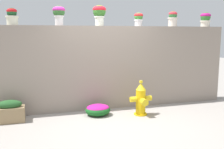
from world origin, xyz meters
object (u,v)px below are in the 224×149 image
object	(u,v)px
potted_plant_6	(205,18)
fire_hydrant	(141,100)
potted_plant_5	(173,18)
flower_bush_left	(98,109)
potted_plant_1	(12,16)
potted_plant_4	(139,18)
potted_plant_2	(59,13)
planter_box	(10,112)
potted_plant_3	(99,13)

from	to	relation	value
potted_plant_6	fire_hydrant	size ratio (longest dim) A/B	0.49
potted_plant_5	flower_bush_left	distance (m)	3.00
potted_plant_1	potted_plant_5	world-z (taller)	potted_plant_5
potted_plant_6	flower_bush_left	size ratio (longest dim) A/B	0.68
potted_plant_4	flower_bush_left	size ratio (longest dim) A/B	0.59
potted_plant_2	potted_plant_6	xyz separation A→B (m)	(3.86, 0.04, -0.06)
potted_plant_2	potted_plant_5	xyz separation A→B (m)	(2.84, -0.04, -0.06)
potted_plant_4	planter_box	xyz separation A→B (m)	(-3.03, -0.52, -1.96)
potted_plant_1	potted_plant_4	distance (m)	2.92
potted_plant_4	fire_hydrant	xyz separation A→B (m)	(-0.26, -0.84, -1.83)
potted_plant_3	potted_plant_5	bearing A→B (deg)	-1.81
fire_hydrant	planter_box	bearing A→B (deg)	173.41
potted_plant_1	potted_plant_2	world-z (taller)	potted_plant_2
potted_plant_1	potted_plant_4	xyz separation A→B (m)	(2.92, 0.02, 0.00)
flower_bush_left	planter_box	xyz separation A→B (m)	(-1.85, 0.06, 0.09)
potted_plant_1	potted_plant_2	distance (m)	0.99
potted_plant_2	potted_plant_6	world-z (taller)	potted_plant_2
potted_plant_1	flower_bush_left	size ratio (longest dim) A/B	0.65
potted_plant_1	potted_plant_6	size ratio (longest dim) A/B	0.96
potted_plant_4	flower_bush_left	bearing A→B (deg)	-153.65
potted_plant_3	potted_plant_4	bearing A→B (deg)	-0.17
potted_plant_3	potted_plant_5	distance (m)	1.91
potted_plant_2	fire_hydrant	distance (m)	2.67
fire_hydrant	potted_plant_6	bearing A→B (deg)	21.48
fire_hydrant	flower_bush_left	size ratio (longest dim) A/B	1.38
flower_bush_left	fire_hydrant	bearing A→B (deg)	-15.42
flower_bush_left	planter_box	size ratio (longest dim) A/B	0.96
flower_bush_left	potted_plant_3	bearing A→B (deg)	71.62
flower_bush_left	potted_plant_1	bearing A→B (deg)	161.98
potted_plant_5	potted_plant_1	bearing A→B (deg)	179.51
potted_plant_3	planter_box	world-z (taller)	potted_plant_3
potted_plant_1	flower_bush_left	world-z (taller)	potted_plant_1
potted_plant_1	flower_bush_left	xyz separation A→B (m)	(1.73, -0.56, -2.05)
potted_plant_6	fire_hydrant	world-z (taller)	potted_plant_6
potted_plant_3	fire_hydrant	xyz separation A→B (m)	(0.73, -0.85, -1.94)
potted_plant_1	potted_plant_4	world-z (taller)	potted_plant_1
potted_plant_3	potted_plant_4	world-z (taller)	potted_plant_3
potted_plant_5	potted_plant_2	bearing A→B (deg)	179.26
potted_plant_5	planter_box	world-z (taller)	potted_plant_5
potted_plant_2	fire_hydrant	bearing A→B (deg)	-26.22
fire_hydrant	potted_plant_1	bearing A→B (deg)	162.88
potted_plant_3	potted_plant_6	xyz separation A→B (m)	(2.92, 0.01, -0.09)
potted_plant_5	planter_box	distance (m)	4.44
potted_plant_1	planter_box	world-z (taller)	potted_plant_1
potted_plant_4	potted_plant_5	bearing A→B (deg)	-3.59
potted_plant_5	flower_bush_left	bearing A→B (deg)	-165.82
potted_plant_1	potted_plant_5	size ratio (longest dim) A/B	0.95
potted_plant_4	planter_box	world-z (taller)	potted_plant_4
potted_plant_2	potted_plant_1	bearing A→B (deg)	-179.75
potted_plant_3	potted_plant_6	world-z (taller)	potted_plant_3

